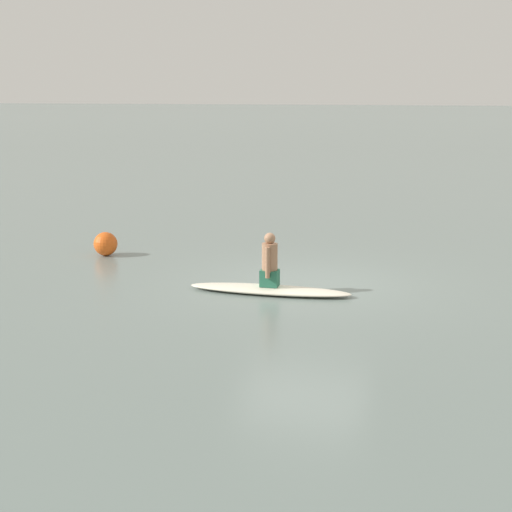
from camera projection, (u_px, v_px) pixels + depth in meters
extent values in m
plane|color=slate|center=(304.00, 284.00, 15.53)|extent=(400.00, 400.00, 0.00)
ellipsoid|color=silver|center=(270.00, 290.00, 14.83)|extent=(0.81, 3.12, 0.14)
cube|color=#26664C|center=(270.00, 278.00, 14.78)|extent=(0.29, 0.35, 0.31)
cylinder|color=#9E7051|center=(270.00, 257.00, 14.70)|extent=(0.31, 0.31, 0.52)
sphere|color=#9E7051|center=(270.00, 238.00, 14.63)|extent=(0.21, 0.21, 0.21)
cylinder|color=#9E7051|center=(267.00, 263.00, 14.55)|extent=(0.09, 0.09, 0.57)
cylinder|color=#9E7051|center=(272.00, 259.00, 14.88)|extent=(0.09, 0.09, 0.57)
sphere|color=#E55919|center=(106.00, 244.00, 18.18)|extent=(0.55, 0.55, 0.55)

